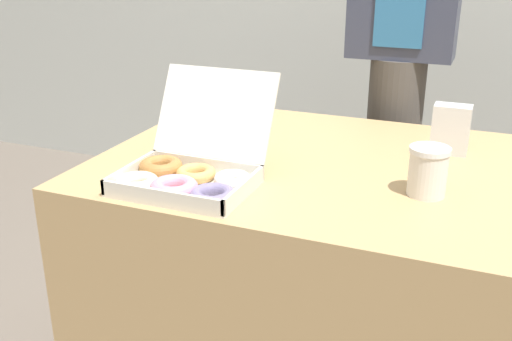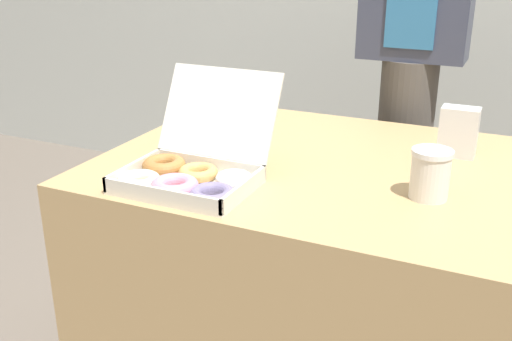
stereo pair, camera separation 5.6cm
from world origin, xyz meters
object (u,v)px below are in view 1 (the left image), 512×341
at_px(coffee_cup, 428,171).
at_px(napkin_holder, 451,129).
at_px(person_customer, 401,44).
at_px(donut_box, 187,172).

height_order(coffee_cup, napkin_holder, napkin_holder).
height_order(napkin_holder, person_customer, person_customer).
bearing_deg(napkin_holder, person_customer, 117.11).
bearing_deg(coffee_cup, donut_box, -163.40).
relative_size(napkin_holder, person_customer, 0.08).
xyz_separation_m(donut_box, coffee_cup, (0.54, 0.16, 0.02)).
distance_m(donut_box, coffee_cup, 0.57).
distance_m(donut_box, napkin_holder, 0.75).
xyz_separation_m(coffee_cup, napkin_holder, (0.02, 0.33, 0.01)).
xyz_separation_m(donut_box, person_customer, (0.34, 0.92, 0.19)).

